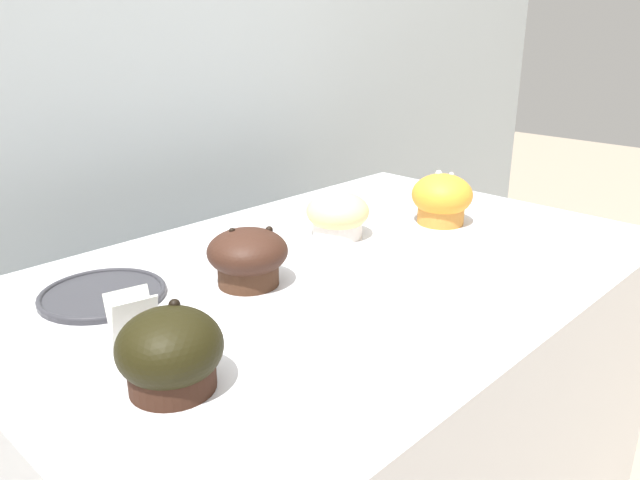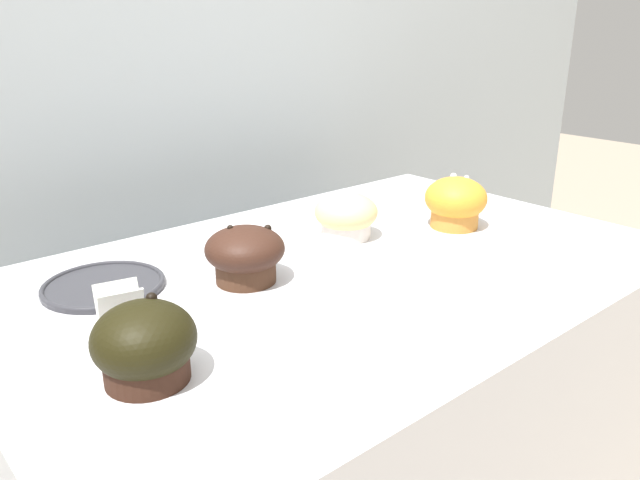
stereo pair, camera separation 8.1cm
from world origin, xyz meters
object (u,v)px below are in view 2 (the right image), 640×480
at_px(muffin_front_left, 346,216).
at_px(muffin_back_right, 145,345).
at_px(muffin_front_center, 245,254).
at_px(serving_plate, 104,285).
at_px(muffin_back_left, 455,202).

bearing_deg(muffin_front_left, muffin_back_right, -157.11).
bearing_deg(muffin_back_right, muffin_front_center, 33.43).
relative_size(muffin_front_center, muffin_back_right, 1.05).
bearing_deg(serving_plate, muffin_front_center, -33.04).
bearing_deg(serving_plate, muffin_back_right, -102.65).
xyz_separation_m(muffin_front_center, serving_plate, (-0.16, 0.10, -0.04)).
bearing_deg(muffin_front_center, muffin_back_left, -5.25).
distance_m(muffin_front_left, serving_plate, 0.40).
bearing_deg(serving_plate, muffin_back_left, -13.98).
relative_size(muffin_front_center, muffin_front_left, 1.05).
bearing_deg(muffin_back_right, muffin_back_left, 9.51).
height_order(muffin_back_left, muffin_back_right, muffin_back_left).
height_order(muffin_front_left, serving_plate, muffin_front_left).
bearing_deg(muffin_front_center, muffin_front_left, 11.26).
height_order(muffin_back_right, serving_plate, muffin_back_right).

